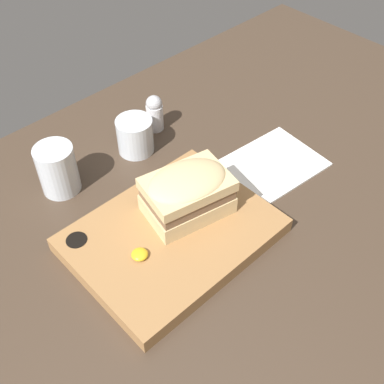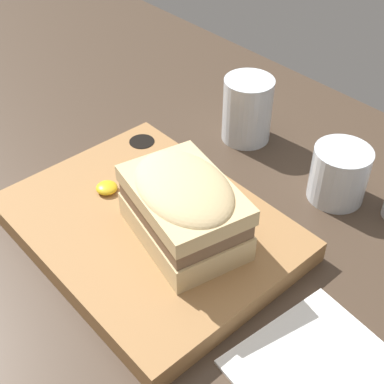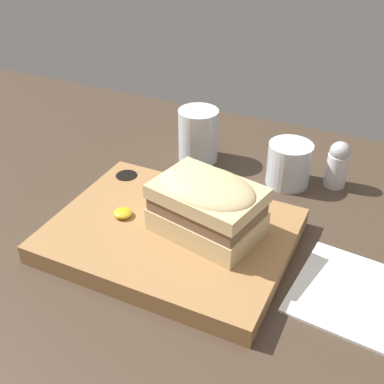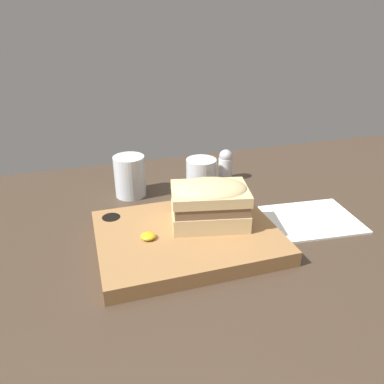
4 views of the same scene
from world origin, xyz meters
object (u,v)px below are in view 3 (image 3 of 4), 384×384
(sandwich, at_px, (207,204))
(water_glass, at_px, (198,138))
(serving_board, at_px, (171,235))
(napkin, at_px, (370,300))
(wine_glass, at_px, (289,165))
(salt_shaker, at_px, (338,164))

(sandwich, height_order, water_glass, sandwich)
(water_glass, bearing_deg, serving_board, -74.18)
(water_glass, bearing_deg, sandwich, -62.46)
(serving_board, distance_m, napkin, 0.26)
(water_glass, distance_m, wine_glass, 0.17)
(water_glass, bearing_deg, salt_shaker, 3.99)
(serving_board, bearing_deg, water_glass, 105.82)
(wine_glass, bearing_deg, water_glass, 176.68)
(serving_board, bearing_deg, sandwich, 15.26)
(water_glass, xyz_separation_m, napkin, (0.33, -0.22, -0.04))
(sandwich, distance_m, napkin, 0.23)
(wine_glass, xyz_separation_m, napkin, (0.16, -0.21, -0.03))
(sandwich, xyz_separation_m, napkin, (0.22, -0.01, -0.07))
(sandwich, bearing_deg, water_glass, 117.54)
(napkin, relative_size, salt_shaker, 2.40)
(wine_glass, bearing_deg, sandwich, -104.47)
(serving_board, relative_size, napkin, 1.68)
(sandwich, bearing_deg, napkin, -2.17)
(serving_board, xyz_separation_m, salt_shaker, (0.17, 0.24, 0.03))
(serving_board, distance_m, sandwich, 0.08)
(serving_board, height_order, salt_shaker, salt_shaker)
(water_glass, xyz_separation_m, wine_glass, (0.17, -0.01, -0.01))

